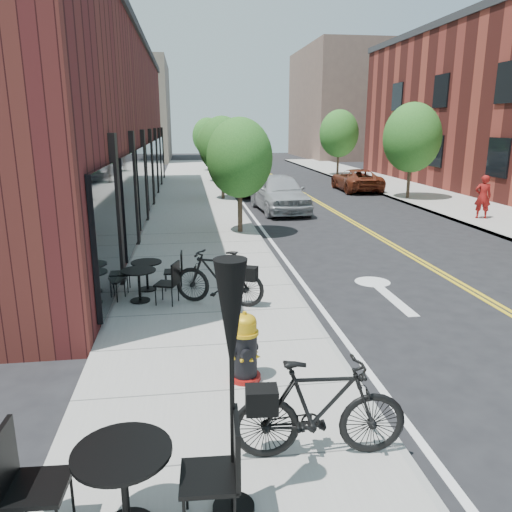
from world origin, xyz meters
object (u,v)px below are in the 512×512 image
fire_hydrant (245,348)px  parked_car_b (248,182)px  parked_car_far (356,180)px  parked_car_a (279,192)px  parked_car_c (231,166)px  bistro_set_c (147,271)px  pedestrian (483,197)px  bistro_set_b (139,281)px  bicycle_right (320,409)px  bicycle_left (219,278)px  patio_umbrella (231,337)px  bistro_set_a (124,479)px

fire_hydrant → parked_car_b: parked_car_b is taller
parked_car_far → parked_car_b: bearing=8.0°
parked_car_a → parked_car_c: bearing=89.2°
bistro_set_c → pedestrian: (12.32, 7.16, 0.42)m
bistro_set_b → bistro_set_c: (0.10, 0.73, -0.02)m
parked_car_b → bistro_set_c: bearing=-107.8°
parked_car_c → bistro_set_c: bearing=-104.1°
bicycle_right → parked_car_far: bicycle_right is taller
fire_hydrant → bicycle_left: 3.16m
parked_car_far → pedestrian: pedestrian is taller
bistro_set_b → patio_umbrella: bearing=-57.1°
bicycle_left → parked_car_b: parked_car_b is taller
bistro_set_c → parked_car_far: size_ratio=0.35×
bistro_set_a → parked_car_a: bearing=77.9°
bicycle_left → parked_car_c: parked_car_c is taller
bistro_set_c → patio_umbrella: bearing=-78.1°
bicycle_left → bistro_set_b: 1.67m
bistro_set_b → parked_car_far: bearing=78.8°
bistro_set_a → pedestrian: bearing=52.1°
parked_car_a → parked_car_b: 5.60m
parked_car_c → parked_car_far: parked_car_c is taller
parked_car_b → parked_car_c: 9.40m
bicycle_right → parked_car_b: 22.28m
bistro_set_b → fire_hydrant: bearing=-43.4°
bicycle_left → bistro_set_a: bearing=11.6°
parked_car_a → parked_car_far: parked_car_a is taller
bicycle_right → parked_car_b: size_ratio=0.47×
fire_hydrant → pedestrian: size_ratio=0.61×
parked_car_c → parked_car_a: bearing=-91.9°
bistro_set_b → parked_car_a: 12.33m
parked_car_far → pedestrian: size_ratio=2.67×
bicycle_left → bistro_set_c: size_ratio=1.22×
bistro_set_c → parked_car_a: parked_car_a is taller
pedestrian → bicycle_right: bearing=71.8°
bicycle_left → bicycle_right: 5.03m
fire_hydrant → bistro_set_c: bearing=87.6°
fire_hydrant → bistro_set_c: fire_hydrant is taller
pedestrian → parked_car_c: bearing=-46.9°
bistro_set_b → pedestrian: 14.72m
bistro_set_b → parked_car_a: size_ratio=0.35×
bistro_set_c → pedestrian: size_ratio=0.92×
fire_hydrant → parked_car_b: size_ratio=0.26×
bicycle_left → patio_umbrella: 5.78m
bistro_set_a → parked_car_c: bearing=86.0°
parked_car_a → parked_car_far: size_ratio=1.07×
bicycle_right → bistro_set_c: bearing=24.4°
bistro_set_b → bistro_set_a: bearing=-66.2°
parked_car_a → parked_car_c: parked_car_a is taller
bistro_set_a → parked_car_far: (10.22, 23.69, -0.04)m
parked_car_far → parked_car_c: bearing=-51.9°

